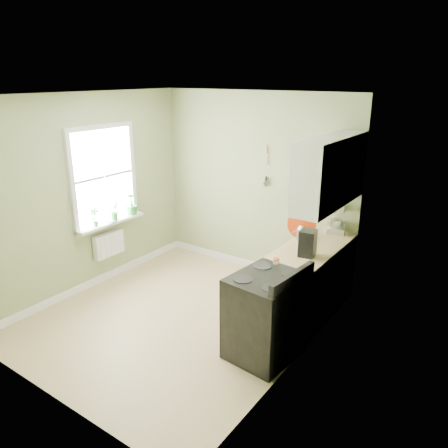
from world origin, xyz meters
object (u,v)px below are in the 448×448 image
Objects in this scene: stand_mixer at (338,218)px; kettle at (301,233)px; stove at (266,316)px; coffee_maker at (307,244)px.

stand_mixer reaches higher than kettle.
stand_mixer is at bearing 88.44° from stove.
stand_mixer is 1.00m from coffee_maker.
coffee_maker is (0.03, -1.00, -0.04)m from stand_mixer.
stand_mixer is (0.05, 1.79, 0.63)m from stove.
stand_mixer is at bearing 67.11° from kettle.
coffee_maker is at bearing 84.41° from stove.
kettle is at bearing -112.89° from stand_mixer.
stove is at bearing -91.56° from stand_mixer.
stove is 0.99m from coffee_maker.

